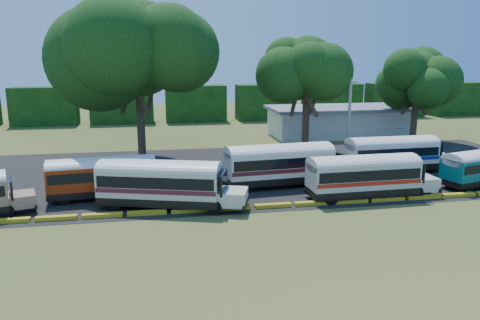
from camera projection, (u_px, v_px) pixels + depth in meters
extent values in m
plane|color=#344B19|center=(255.00, 213.00, 32.86)|extent=(160.00, 160.00, 0.00)
cube|color=black|center=(239.00, 172.00, 44.56)|extent=(64.00, 24.00, 0.02)
cube|color=gold|center=(9.00, 221.00, 30.93)|extent=(2.70, 0.45, 0.30)
cube|color=gold|center=(56.00, 218.00, 31.45)|extent=(2.70, 0.45, 0.30)
cube|color=gold|center=(102.00, 215.00, 31.97)|extent=(2.70, 0.45, 0.30)
cube|color=gold|center=(147.00, 213.00, 32.49)|extent=(2.70, 0.45, 0.30)
cube|color=gold|center=(190.00, 210.00, 33.01)|extent=(2.70, 0.45, 0.30)
cube|color=gold|center=(232.00, 208.00, 33.53)|extent=(2.70, 0.45, 0.30)
cube|color=gold|center=(273.00, 206.00, 34.05)|extent=(2.70, 0.45, 0.30)
cube|color=gold|center=(312.00, 203.00, 34.57)|extent=(2.70, 0.45, 0.30)
cube|color=gold|center=(350.00, 201.00, 35.09)|extent=(2.70, 0.45, 0.30)
cube|color=gold|center=(387.00, 199.00, 35.61)|extent=(2.70, 0.45, 0.30)
cube|color=gold|center=(423.00, 197.00, 36.12)|extent=(2.70, 0.45, 0.30)
cube|color=gold|center=(458.00, 195.00, 36.64)|extent=(2.70, 0.45, 0.30)
cube|color=silver|center=(338.00, 123.00, 64.39)|extent=(18.00, 8.00, 3.60)
cube|color=slate|center=(338.00, 108.00, 63.96)|extent=(19.00, 9.00, 0.40)
cube|color=black|center=(45.00, 106.00, 74.15)|extent=(10.00, 4.00, 6.00)
cube|color=black|center=(122.00, 105.00, 76.22)|extent=(10.00, 4.00, 6.00)
cube|color=black|center=(196.00, 103.00, 78.30)|extent=(10.00, 4.00, 6.00)
cube|color=black|center=(265.00, 102.00, 80.38)|extent=(10.00, 4.00, 6.00)
cube|color=black|center=(332.00, 101.00, 82.46)|extent=(10.00, 4.00, 6.00)
cube|color=black|center=(395.00, 100.00, 84.53)|extent=(10.00, 4.00, 6.00)
cube|color=black|center=(455.00, 99.00, 86.61)|extent=(10.00, 4.00, 6.00)
cylinder|color=black|center=(7.00, 211.00, 31.79)|extent=(0.99, 0.53, 0.95)
cylinder|color=black|center=(6.00, 203.00, 33.56)|extent=(0.99, 0.53, 0.95)
cube|color=#9C745E|center=(22.00, 199.00, 33.05)|extent=(2.25, 2.50, 0.91)
cube|color=black|center=(11.00, 188.00, 32.58)|extent=(0.77, 2.14, 1.31)
cube|color=black|center=(35.00, 203.00, 33.49)|extent=(0.84, 2.28, 0.29)
cylinder|color=black|center=(154.00, 191.00, 36.43)|extent=(1.00, 0.38, 0.98)
cylinder|color=black|center=(151.00, 185.00, 38.38)|extent=(1.00, 0.38, 0.98)
cylinder|color=black|center=(64.00, 199.00, 34.57)|extent=(1.00, 0.38, 0.98)
cylinder|color=black|center=(65.00, 191.00, 36.52)|extent=(1.00, 0.38, 0.98)
cube|color=black|center=(103.00, 190.00, 36.30)|extent=(8.23, 3.33, 0.54)
cube|color=#9D290A|center=(102.00, 176.00, 36.05)|extent=(8.23, 3.33, 1.79)
cube|color=black|center=(102.00, 173.00, 36.00)|extent=(7.92, 3.35, 0.75)
ellipsoid|color=silver|center=(101.00, 164.00, 35.86)|extent=(8.23, 3.33, 1.10)
cube|color=#9D290A|center=(166.00, 182.00, 37.61)|extent=(1.99, 2.33, 0.93)
cube|color=black|center=(158.00, 171.00, 37.23)|extent=(0.40, 2.25, 1.34)
cube|color=black|center=(176.00, 185.00, 37.93)|extent=(0.45, 2.40, 0.29)
cube|color=black|center=(49.00, 195.00, 35.22)|extent=(0.45, 2.40, 0.29)
cylinder|color=black|center=(214.00, 208.00, 32.40)|extent=(1.11, 0.60, 1.07)
cylinder|color=black|center=(220.00, 198.00, 34.60)|extent=(1.11, 0.60, 1.07)
cylinder|color=black|center=(114.00, 204.00, 33.26)|extent=(1.11, 0.60, 1.07)
cylinder|color=black|center=(126.00, 195.00, 35.47)|extent=(1.11, 0.60, 1.07)
cube|color=black|center=(161.00, 198.00, 33.96)|extent=(9.13, 5.14, 0.59)
cube|color=beige|center=(160.00, 182.00, 33.69)|extent=(9.13, 5.14, 1.95)
cube|color=black|center=(160.00, 179.00, 33.63)|extent=(8.82, 5.09, 0.82)
cube|color=#5A1727|center=(160.00, 187.00, 33.77)|extent=(9.06, 5.15, 0.32)
ellipsoid|color=silver|center=(159.00, 169.00, 33.47)|extent=(9.13, 5.14, 1.20)
cube|color=beige|center=(233.00, 197.00, 33.25)|extent=(2.53, 2.81, 1.01)
cube|color=black|center=(224.00, 183.00, 33.11)|extent=(0.88, 2.39, 1.46)
cube|color=black|center=(246.00, 203.00, 33.24)|extent=(0.96, 2.55, 0.32)
cube|color=black|center=(104.00, 198.00, 34.50)|extent=(0.96, 2.55, 0.32)
cylinder|color=black|center=(331.00, 180.00, 39.62)|extent=(1.12, 0.41, 1.09)
cylinder|color=black|center=(319.00, 173.00, 41.82)|extent=(1.12, 0.41, 1.09)
cylinder|color=black|center=(247.00, 186.00, 37.68)|extent=(1.12, 0.41, 1.09)
cylinder|color=black|center=(239.00, 179.00, 39.88)|extent=(1.12, 0.41, 1.09)
cube|color=black|center=(279.00, 178.00, 39.57)|extent=(9.19, 3.55, 0.60)
cube|color=white|center=(279.00, 163.00, 39.29)|extent=(9.19, 3.55, 2.00)
cube|color=black|center=(279.00, 160.00, 39.24)|extent=(8.84, 3.58, 0.84)
cube|color=#58161D|center=(279.00, 168.00, 39.38)|extent=(9.10, 3.59, 0.33)
ellipsoid|color=silver|center=(279.00, 151.00, 39.07)|extent=(9.19, 3.55, 1.23)
cube|color=white|center=(338.00, 170.00, 40.93)|extent=(2.18, 2.58, 1.04)
cube|color=black|center=(331.00, 159.00, 40.52)|extent=(0.40, 2.52, 1.50)
cube|color=black|center=(347.00, 174.00, 41.27)|extent=(0.44, 2.69, 0.33)
cube|color=black|center=(228.00, 183.00, 38.44)|extent=(0.44, 2.69, 0.33)
cylinder|color=black|center=(417.00, 193.00, 35.99)|extent=(1.04, 0.32, 1.03)
cylinder|color=black|center=(401.00, 185.00, 38.10)|extent=(1.04, 0.32, 1.03)
cylinder|color=black|center=(331.00, 198.00, 34.58)|extent=(1.04, 0.32, 1.03)
cylinder|color=black|center=(320.00, 190.00, 36.69)|extent=(1.04, 0.32, 1.03)
cube|color=black|center=(362.00, 190.00, 36.20)|extent=(8.53, 2.83, 0.57)
cube|color=beige|center=(363.00, 175.00, 35.94)|extent=(8.53, 2.83, 1.89)
cube|color=black|center=(363.00, 172.00, 35.89)|extent=(8.19, 2.88, 0.79)
cube|color=#AE1F11|center=(362.00, 179.00, 36.02)|extent=(8.45, 2.87, 0.31)
ellipsoid|color=silver|center=(363.00, 163.00, 35.73)|extent=(8.53, 2.83, 1.16)
cube|color=beige|center=(422.00, 182.00, 37.17)|extent=(1.92, 2.32, 0.98)
cube|color=black|center=(416.00, 171.00, 36.82)|extent=(0.22, 2.38, 1.42)
cube|color=black|center=(431.00, 187.00, 37.44)|extent=(0.26, 2.53, 0.31)
cube|color=black|center=(311.00, 194.00, 35.38)|extent=(0.26, 2.53, 0.31)
cylinder|color=black|center=(435.00, 167.00, 44.12)|extent=(1.05, 0.33, 1.04)
cylinder|color=black|center=(422.00, 162.00, 46.23)|extent=(1.05, 0.33, 1.04)
cylinder|color=black|center=(367.00, 171.00, 42.66)|extent=(1.05, 0.33, 1.04)
cylinder|color=black|center=(356.00, 166.00, 44.78)|extent=(1.05, 0.33, 1.04)
cube|color=black|center=(390.00, 165.00, 44.31)|extent=(8.59, 2.88, 0.57)
cube|color=white|center=(391.00, 153.00, 44.04)|extent=(8.59, 2.88, 1.90)
cube|color=black|center=(391.00, 150.00, 43.99)|extent=(8.25, 2.93, 0.80)
cube|color=navy|center=(391.00, 157.00, 44.12)|extent=(8.50, 2.92, 0.31)
ellipsoid|color=silver|center=(392.00, 143.00, 43.83)|extent=(8.59, 2.88, 1.17)
cube|color=white|center=(439.00, 160.00, 45.31)|extent=(1.94, 2.34, 0.99)
cube|color=black|center=(434.00, 150.00, 44.95)|extent=(0.24, 2.39, 1.42)
cube|color=black|center=(447.00, 163.00, 45.58)|extent=(0.27, 2.55, 0.31)
cube|color=black|center=(349.00, 169.00, 43.47)|extent=(0.27, 2.55, 0.31)
cylinder|color=black|center=(469.00, 187.00, 37.78)|extent=(0.97, 0.50, 0.94)
cylinder|color=black|center=(449.00, 181.00, 39.54)|extent=(0.97, 0.50, 0.94)
cube|color=black|center=(450.00, 185.00, 38.19)|extent=(0.78, 2.25, 0.28)
cylinder|color=#3D2A1E|center=(141.00, 126.00, 46.94)|extent=(0.80, 0.80, 7.92)
cylinder|color=#3D2A1E|center=(152.00, 91.00, 46.83)|extent=(1.39, 2.83, 4.51)
cylinder|color=#3D2A1E|center=(129.00, 91.00, 46.82)|extent=(2.17, 2.47, 4.51)
cylinder|color=#3D2A1E|center=(137.00, 93.00, 44.93)|extent=(2.89, 0.93, 4.51)
ellipsoid|color=black|center=(137.00, 48.00, 45.28)|extent=(12.68, 12.68, 9.30)
cylinder|color=#3D2A1E|center=(306.00, 124.00, 51.94)|extent=(0.80, 0.80, 6.70)
cylinder|color=#3D2A1E|center=(316.00, 98.00, 51.95)|extent=(1.26, 2.48, 3.85)
cylinder|color=#3D2A1E|center=(295.00, 98.00, 51.94)|extent=(1.93, 2.18, 3.85)
cylinder|color=#3D2A1E|center=(308.00, 100.00, 50.04)|extent=(2.51, 0.86, 3.85)
ellipsoid|color=black|center=(307.00, 65.00, 50.52)|extent=(8.50, 8.50, 6.23)
cylinder|color=#3D2A1E|center=(414.00, 121.00, 58.74)|extent=(0.80, 0.80, 5.69)
cylinder|color=#3D2A1E|center=(423.00, 101.00, 58.84)|extent=(1.15, 2.18, 3.30)
cylinder|color=#3D2A1E|center=(405.00, 101.00, 58.83)|extent=(1.72, 1.94, 3.30)
cylinder|color=#3D2A1E|center=(420.00, 102.00, 56.93)|extent=(2.20, 0.81, 3.30)
ellipsoid|color=black|center=(418.00, 76.00, 57.52)|extent=(8.07, 8.07, 5.92)
cylinder|color=gray|center=(349.00, 120.00, 48.53)|extent=(0.30, 0.30, 8.58)
cube|color=gray|center=(351.00, 82.00, 47.68)|extent=(1.60, 0.12, 0.12)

